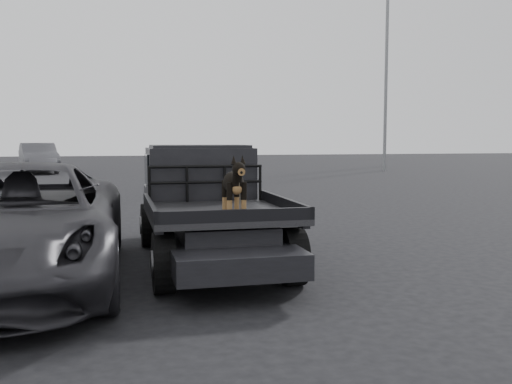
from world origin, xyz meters
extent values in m
plane|color=black|center=(0.00, 0.00, 0.00)|extent=(120.00, 120.00, 0.00)
imported|color=#2A292D|center=(-3.32, 1.35, 0.79)|extent=(2.71, 5.76, 1.59)
imported|color=#4E4E54|center=(-6.25, 27.61, 0.84)|extent=(2.84, 5.36, 1.68)
cylinder|color=slate|center=(13.62, 24.78, 6.88)|extent=(0.18, 0.18, 13.76)
cylinder|color=slate|center=(16.00, 29.59, 6.64)|extent=(0.18, 0.18, 13.28)
camera|label=1|loc=(-2.04, -6.52, 1.90)|focal=40.00mm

